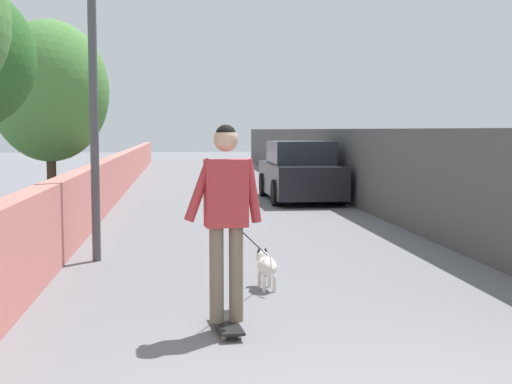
% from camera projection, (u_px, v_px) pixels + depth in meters
% --- Properties ---
extents(ground_plane, '(80.00, 80.00, 0.00)m').
position_uv_depth(ground_plane, '(230.00, 202.00, 17.63)').
color(ground_plane, slate).
extents(wall_left, '(48.00, 0.30, 1.13)m').
position_uv_depth(wall_left, '(101.00, 187.00, 15.27)').
color(wall_left, '#CC726B').
rests_on(wall_left, ground).
extents(fence_right, '(48.00, 0.30, 1.86)m').
position_uv_depth(fence_right, '(366.00, 169.00, 15.90)').
color(fence_right, '#4C4C4C').
rests_on(fence_right, ground).
extents(tree_left_near, '(2.71, 2.71, 4.35)m').
position_uv_depth(tree_left_near, '(49.00, 91.00, 15.93)').
color(tree_left_near, '#473523').
rests_on(tree_left_near, ground).
extents(lamp_post, '(0.36, 0.36, 4.15)m').
position_uv_depth(lamp_post, '(93.00, 55.00, 9.46)').
color(lamp_post, '#4C4C51').
rests_on(lamp_post, ground).
extents(skateboard, '(0.82, 0.28, 0.08)m').
position_uv_depth(skateboard, '(227.00, 323.00, 6.34)').
color(skateboard, black).
rests_on(skateboard, ground).
extents(person_skateboarder, '(0.26, 0.71, 1.80)m').
position_uv_depth(person_skateboarder, '(226.00, 207.00, 6.25)').
color(person_skateboarder, '#726651').
rests_on(person_skateboarder, skateboard).
extents(dog, '(1.91, 0.71, 1.06)m').
position_uv_depth(dog, '(266.00, 266.00, 7.97)').
color(dog, white).
rests_on(dog, ground).
extents(car_near, '(3.98, 1.80, 1.54)m').
position_uv_depth(car_near, '(300.00, 173.00, 17.98)').
color(car_near, black).
rests_on(car_near, ground).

